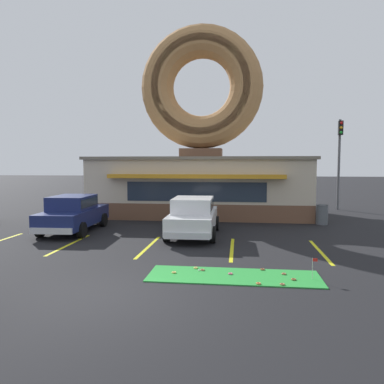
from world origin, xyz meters
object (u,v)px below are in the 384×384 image
(car_white, at_px, (193,215))
(golf_ball, at_px, (199,270))
(putting_flag_pin, at_px, (314,263))
(trash_bin, at_px, (322,214))
(traffic_light_pole, at_px, (339,152))
(car_navy, at_px, (73,212))

(car_white, bearing_deg, golf_ball, -81.36)
(putting_flag_pin, height_order, trash_bin, trash_bin)
(golf_ball, xyz_separation_m, traffic_light_pole, (7.47, 14.95, 3.66))
(car_navy, height_order, trash_bin, car_navy)
(car_white, relative_size, trash_bin, 4.70)
(trash_bin, distance_m, traffic_light_pole, 7.31)
(golf_ball, height_order, traffic_light_pole, traffic_light_pole)
(car_navy, bearing_deg, car_white, -3.27)
(putting_flag_pin, distance_m, traffic_light_pole, 16.25)
(car_white, relative_size, car_navy, 0.99)
(golf_ball, height_order, car_white, car_white)
(golf_ball, height_order, putting_flag_pin, putting_flag_pin)
(putting_flag_pin, xyz_separation_m, trash_bin, (2.14, 9.13, 0.06))
(putting_flag_pin, relative_size, car_navy, 0.12)
(golf_ball, bearing_deg, traffic_light_pole, 63.46)
(car_white, xyz_separation_m, traffic_light_pole, (8.24, 9.83, 2.84))
(trash_bin, bearing_deg, golf_ball, -120.42)
(golf_ball, height_order, trash_bin, trash_bin)
(car_white, bearing_deg, traffic_light_pole, 50.01)
(golf_ball, relative_size, putting_flag_pin, 0.08)
(putting_flag_pin, distance_m, trash_bin, 9.38)
(trash_bin, bearing_deg, car_navy, -163.38)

